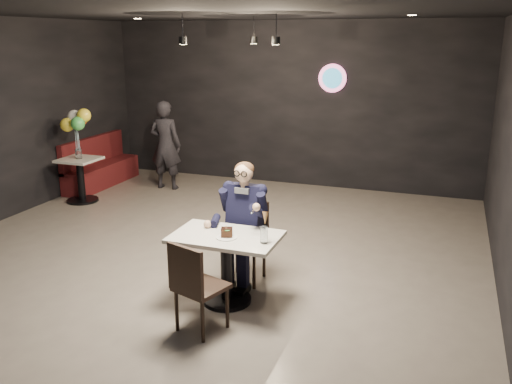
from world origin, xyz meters
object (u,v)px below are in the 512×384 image
at_px(passerby, 166,145).
at_px(sundae_glass, 264,235).
at_px(main_table, 226,269).
at_px(seated_man, 245,221).
at_px(balloon_vase, 78,154).
at_px(chair_near, 201,285).
at_px(booth_bench, 101,162).
at_px(side_table, 81,180).
at_px(chair_far, 245,243).

bearing_deg(passerby, sundae_glass, 126.62).
relative_size(main_table, seated_man, 0.76).
bearing_deg(balloon_vase, chair_near, -39.85).
xyz_separation_m(chair_near, seated_man, (0.00, 1.15, 0.26)).
distance_m(main_table, passerby, 4.68).
bearing_deg(passerby, main_table, 123.05).
relative_size(booth_bench, passerby, 1.12).
relative_size(chair_near, seated_man, 0.64).
height_order(booth_bench, balloon_vase, same).
relative_size(chair_near, side_table, 1.22).
relative_size(chair_near, sundae_glass, 5.45).
distance_m(main_table, sundae_glass, 0.64).
relative_size(sundae_glass, passerby, 0.10).
bearing_deg(seated_man, chair_near, -90.00).
xyz_separation_m(seated_man, balloon_vase, (-3.73, 1.96, 0.11)).
bearing_deg(chair_far, seated_man, -90.00).
xyz_separation_m(main_table, passerby, (-2.78, 3.75, 0.44)).
relative_size(chair_far, passerby, 0.57).
xyz_separation_m(seated_man, side_table, (-3.73, 1.96, -0.34)).
distance_m(main_table, seated_man, 0.65).
height_order(seated_man, sundae_glass, seated_man).
xyz_separation_m(booth_bench, balloon_vase, (0.30, -1.00, 0.38)).
height_order(chair_far, sundae_glass, chair_far).
bearing_deg(sundae_glass, passerby, 130.09).
bearing_deg(side_table, seated_man, -27.75).
height_order(main_table, booth_bench, booth_bench).
xyz_separation_m(sundae_glass, passerby, (-3.21, 3.82, -0.02)).
bearing_deg(main_table, booth_bench, 138.92).
bearing_deg(chair_far, balloon_vase, 152.25).
bearing_deg(chair_far, side_table, 152.25).
relative_size(chair_near, booth_bench, 0.51).
height_order(chair_near, seated_man, seated_man).
bearing_deg(chair_near, passerby, 140.91).
bearing_deg(sundae_glass, side_table, 148.22).
bearing_deg(sundae_glass, seated_man, 125.28).
distance_m(sundae_glass, balloon_vase, 4.90).
bearing_deg(main_table, side_table, 146.03).
bearing_deg(seated_man, passerby, 130.96).
distance_m(chair_far, side_table, 4.22).
bearing_deg(side_table, chair_near, -39.85).
bearing_deg(main_table, chair_far, 90.00).
bearing_deg(main_table, balloon_vase, 146.03).
xyz_separation_m(chair_far, passerby, (-2.78, 3.20, 0.35)).
relative_size(chair_far, balloon_vase, 5.77).
relative_size(main_table, balloon_vase, 6.89).
height_order(main_table, sundae_glass, sundae_glass).
distance_m(seated_man, passerby, 4.24).
distance_m(booth_bench, side_table, 1.05).
bearing_deg(booth_bench, balloon_vase, -73.30).
distance_m(chair_far, seated_man, 0.26).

